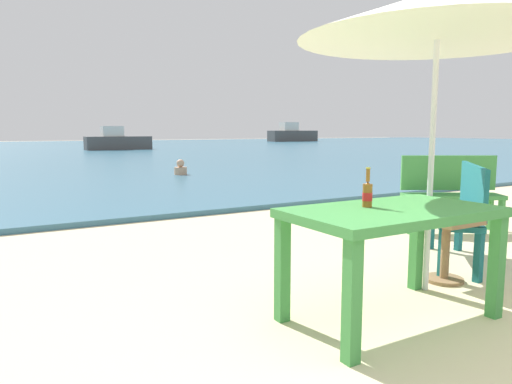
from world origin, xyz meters
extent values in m
cube|color=#386B84|center=(0.00, 30.00, 0.04)|extent=(120.00, 50.00, 0.08)
cube|color=#3D8C42|center=(-0.50, 0.79, 0.73)|extent=(1.40, 0.80, 0.06)
cube|color=#3D8C42|center=(-1.14, 0.45, 0.35)|extent=(0.08, 0.08, 0.70)
cube|color=#3D8C42|center=(0.14, 0.45, 0.35)|extent=(0.08, 0.08, 0.70)
cube|color=#3D8C42|center=(-1.14, 1.13, 0.35)|extent=(0.08, 0.08, 0.70)
cube|color=#3D8C42|center=(0.14, 1.13, 0.35)|extent=(0.08, 0.08, 0.70)
cylinder|color=brown|center=(-0.62, 0.90, 0.84)|extent=(0.06, 0.06, 0.16)
cone|color=brown|center=(-0.62, 0.90, 0.92)|extent=(0.06, 0.06, 0.03)
cylinder|color=brown|center=(-0.62, 0.90, 0.97)|extent=(0.03, 0.03, 0.09)
cylinder|color=red|center=(-0.62, 0.90, 0.83)|extent=(0.07, 0.07, 0.05)
cylinder|color=gold|center=(-0.62, 0.90, 1.02)|extent=(0.03, 0.03, 0.01)
cylinder|color=silver|center=(0.19, 1.07, 1.15)|extent=(0.04, 0.04, 2.30)
cone|color=silver|center=(0.19, 1.07, 2.12)|extent=(2.10, 2.10, 0.36)
cube|color=olive|center=(0.50, 1.14, 0.52)|extent=(0.44, 0.44, 0.04)
cylinder|color=olive|center=(0.50, 1.14, 0.25)|extent=(0.07, 0.07, 0.50)
cylinder|color=olive|center=(0.50, 1.14, 0.01)|extent=(0.32, 0.32, 0.03)
cube|color=#196066|center=(1.01, 1.46, 0.45)|extent=(1.11, 1.10, 0.05)
cube|color=#196066|center=(1.12, 1.35, 0.73)|extent=(0.88, 0.87, 0.44)
cube|color=#196066|center=(1.30, 1.95, 0.21)|extent=(0.06, 0.06, 0.42)
cube|color=#196066|center=(0.52, 1.17, 0.21)|extent=(0.06, 0.06, 0.42)
cube|color=#196066|center=(1.50, 1.75, 0.21)|extent=(0.06, 0.06, 0.42)
cube|color=#196066|center=(0.72, 0.98, 0.21)|extent=(0.06, 0.06, 0.42)
cube|color=#3D8C42|center=(2.23, 2.40, 0.45)|extent=(1.22, 0.91, 0.05)
cube|color=#3D8C42|center=(2.31, 2.54, 0.73)|extent=(1.06, 0.64, 0.44)
cube|color=#3D8C42|center=(1.69, 2.55, 0.21)|extent=(0.06, 0.06, 0.42)
cube|color=#3D8C42|center=(2.64, 2.00, 0.21)|extent=(0.06, 0.06, 0.42)
cube|color=#3D8C42|center=(1.83, 2.80, 0.21)|extent=(0.06, 0.06, 0.42)
cube|color=#3D8C42|center=(2.78, 2.24, 0.21)|extent=(0.06, 0.06, 0.42)
cylinder|color=tan|center=(1.84, 10.61, 0.18)|extent=(0.34, 0.34, 0.20)
sphere|color=tan|center=(1.84, 10.61, 0.39)|extent=(0.21, 0.21, 0.21)
cube|color=#4C4C4C|center=(26.52, 40.94, 0.65)|extent=(5.57, 1.52, 1.14)
cube|color=silver|center=(26.01, 40.94, 1.66)|extent=(1.77, 1.14, 0.89)
cube|color=#4C4C4C|center=(4.66, 28.21, 0.48)|extent=(3.94, 1.07, 0.81)
cube|color=silver|center=(4.30, 28.21, 1.20)|extent=(1.25, 0.81, 0.63)
camera|label=1|loc=(-2.83, -1.41, 1.27)|focal=33.29mm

